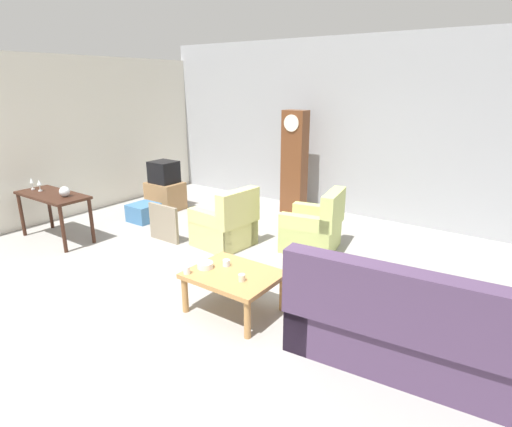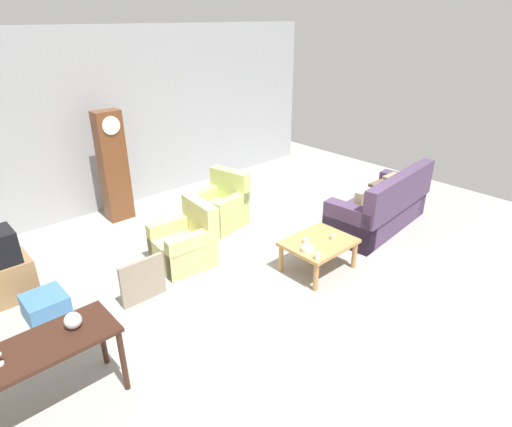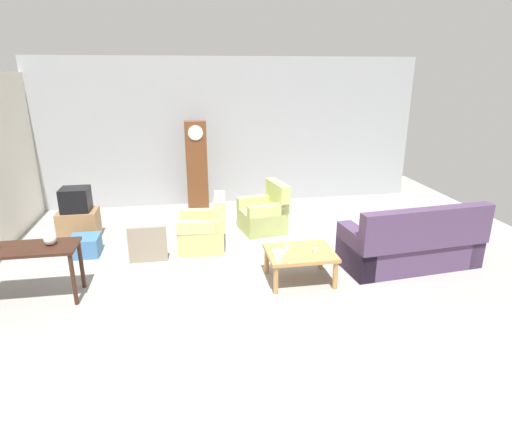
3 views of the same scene
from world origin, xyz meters
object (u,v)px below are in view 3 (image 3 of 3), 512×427
object	(u,v)px
armchair_olive_far	(264,215)
cup_white_porcelain	(278,259)
glass_dome_cloche	(50,239)
bowl_white_stacked	(279,253)
cup_cream_tall	(315,251)
tv_crt	(76,199)
couch_floral	(412,245)
grandfather_clock	(197,167)
storage_box_blue	(85,246)
armchair_olive_near	(205,231)
tv_stand_cabinet	(79,225)
framed_picture_leaning	(148,245)
cup_blue_rimmed	(287,247)
coffee_table_wood	(300,256)
console_table_dark	(25,255)

from	to	relation	value
armchair_olive_far	cup_white_porcelain	world-z (taller)	armchair_olive_far
glass_dome_cloche	bowl_white_stacked	world-z (taller)	glass_dome_cloche
cup_cream_tall	bowl_white_stacked	size ratio (longest dim) A/B	0.42
cup_white_porcelain	tv_crt	bearing A→B (deg)	140.62
couch_floral	bowl_white_stacked	distance (m)	2.18
grandfather_clock	tv_crt	bearing A→B (deg)	-149.95
grandfather_clock	storage_box_blue	size ratio (longest dim) A/B	4.04
tv_crt	armchair_olive_near	bearing A→B (deg)	-20.20
armchair_olive_far	bowl_white_stacked	bearing A→B (deg)	-95.49
tv_stand_cabinet	armchair_olive_far	bearing A→B (deg)	-2.56
armchair_olive_near	bowl_white_stacked	world-z (taller)	armchair_olive_near
storage_box_blue	cup_cream_tall	bearing A→B (deg)	-24.67
framed_picture_leaning	glass_dome_cloche	distance (m)	1.55
cup_white_porcelain	cup_blue_rimmed	xyz separation A→B (m)	(0.22, 0.40, -0.01)
cup_white_porcelain	coffee_table_wood	bearing A→B (deg)	37.74
couch_floral	glass_dome_cloche	size ratio (longest dim) A/B	13.80
framed_picture_leaning	bowl_white_stacked	distance (m)	2.18
storage_box_blue	framed_picture_leaning	bearing A→B (deg)	-24.12
coffee_table_wood	glass_dome_cloche	bearing A→B (deg)	178.19
tv_crt	cup_white_porcelain	distance (m)	4.03
glass_dome_cloche	cup_cream_tall	bearing A→B (deg)	-3.31
couch_floral	armchair_olive_near	size ratio (longest dim) A/B	2.36
armchair_olive_far	cup_cream_tall	distance (m)	2.22
tv_stand_cabinet	cup_white_porcelain	distance (m)	4.03
tv_crt	framed_picture_leaning	xyz separation A→B (m)	(1.29, -1.23, -0.45)
tv_crt	couch_floral	bearing A→B (deg)	-21.38
grandfather_clock	cup_white_porcelain	size ratio (longest dim) A/B	22.81
armchair_olive_near	bowl_white_stacked	bearing A→B (deg)	-57.72
armchair_olive_near	tv_crt	distance (m)	2.40
coffee_table_wood	cup_white_porcelain	world-z (taller)	cup_white_porcelain
couch_floral	armchair_olive_near	distance (m)	3.36
glass_dome_cloche	cup_cream_tall	xyz separation A→B (m)	(3.53, -0.20, -0.34)
coffee_table_wood	console_table_dark	size ratio (longest dim) A/B	0.74
cup_white_porcelain	cup_blue_rimmed	size ratio (longest dim) A/B	1.06
coffee_table_wood	tv_crt	world-z (taller)	tv_crt
cup_blue_rimmed	bowl_white_stacked	world-z (taller)	cup_blue_rimmed
glass_dome_cloche	cup_blue_rimmed	bearing A→B (deg)	-0.23
framed_picture_leaning	cup_blue_rimmed	xyz separation A→B (m)	(2.04, -0.92, 0.20)
armchair_olive_far	storage_box_blue	xyz separation A→B (m)	(-3.14, -0.61, -0.15)
couch_floral	cup_cream_tall	distance (m)	1.66
tv_crt	cup_blue_rimmed	size ratio (longest dim) A/B	6.04
tv_crt	bowl_white_stacked	world-z (taller)	tv_crt
grandfather_clock	cup_cream_tall	world-z (taller)	grandfather_clock
coffee_table_wood	grandfather_clock	size ratio (longest dim) A/B	0.50
armchair_olive_near	tv_crt	xyz separation A→B (m)	(-2.22, 0.82, 0.44)
couch_floral	console_table_dark	bearing A→B (deg)	-179.10
armchair_olive_near	cup_white_porcelain	size ratio (longest dim) A/B	10.86
cup_cream_tall	console_table_dark	bearing A→B (deg)	177.44
coffee_table_wood	cup_blue_rimmed	xyz separation A→B (m)	(-0.17, 0.09, 0.10)
framed_picture_leaning	cup_cream_tall	size ratio (longest dim) A/B	8.17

